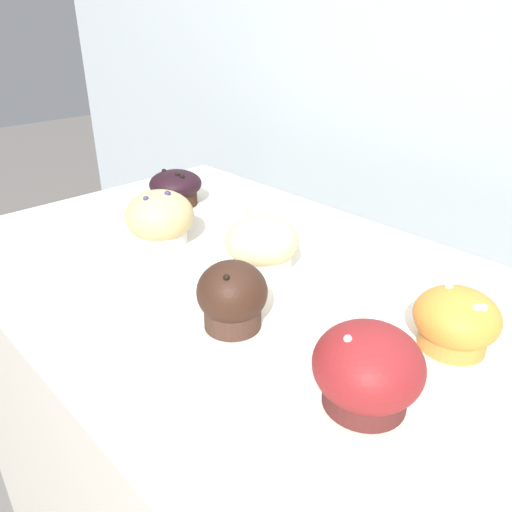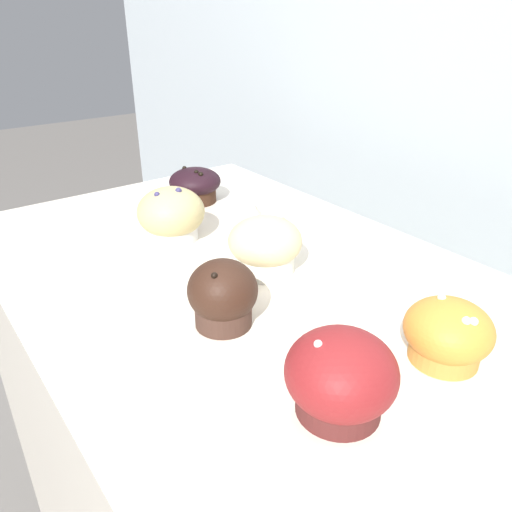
{
  "view_description": "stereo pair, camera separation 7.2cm",
  "coord_description": "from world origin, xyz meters",
  "px_view_note": "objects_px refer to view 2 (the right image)",
  "views": [
    {
      "loc": [
        0.5,
        -0.44,
        1.31
      ],
      "look_at": [
        0.04,
        -0.0,
        0.99
      ],
      "focal_mm": 35.0,
      "sensor_mm": 36.0,
      "label": 1
    },
    {
      "loc": [
        0.55,
        -0.39,
        1.31
      ],
      "look_at": [
        0.04,
        -0.0,
        0.99
      ],
      "focal_mm": 35.0,
      "sensor_mm": 36.0,
      "label": 2
    }
  ],
  "objects_px": {
    "muffin_front_center": "(447,333)",
    "muffin_back_center": "(195,185)",
    "muffin_back_left": "(171,215)",
    "muffin_front_left": "(223,295)",
    "muffin_front_right": "(265,246)",
    "muffin_back_right": "(341,377)"
  },
  "relations": [
    {
      "from": "muffin_front_center",
      "to": "muffin_back_center",
      "type": "distance_m",
      "value": 0.63
    },
    {
      "from": "muffin_back_right",
      "to": "muffin_front_left",
      "type": "bearing_deg",
      "value": -177.91
    },
    {
      "from": "muffin_front_center",
      "to": "muffin_front_left",
      "type": "distance_m",
      "value": 0.27
    },
    {
      "from": "muffin_back_right",
      "to": "muffin_back_left",
      "type": "bearing_deg",
      "value": 171.99
    },
    {
      "from": "muffin_front_center",
      "to": "muffin_front_right",
      "type": "distance_m",
      "value": 0.3
    },
    {
      "from": "muffin_back_left",
      "to": "muffin_back_center",
      "type": "bearing_deg",
      "value": 137.15
    },
    {
      "from": "muffin_back_left",
      "to": "muffin_front_right",
      "type": "relative_size",
      "value": 1.03
    },
    {
      "from": "muffin_front_center",
      "to": "muffin_back_center",
      "type": "bearing_deg",
      "value": 176.38
    },
    {
      "from": "muffin_back_right",
      "to": "muffin_front_right",
      "type": "height_order",
      "value": "muffin_back_right"
    },
    {
      "from": "muffin_back_left",
      "to": "muffin_front_left",
      "type": "relative_size",
      "value": 1.29
    },
    {
      "from": "muffin_back_right",
      "to": "muffin_back_center",
      "type": "height_order",
      "value": "muffin_back_right"
    },
    {
      "from": "muffin_front_center",
      "to": "muffin_back_left",
      "type": "height_order",
      "value": "muffin_back_left"
    },
    {
      "from": "muffin_front_left",
      "to": "muffin_back_right",
      "type": "bearing_deg",
      "value": 2.09
    },
    {
      "from": "muffin_front_center",
      "to": "muffin_front_left",
      "type": "height_order",
      "value": "muffin_front_left"
    },
    {
      "from": "muffin_front_center",
      "to": "muffin_back_center",
      "type": "relative_size",
      "value": 0.94
    },
    {
      "from": "muffin_back_right",
      "to": "muffin_front_left",
      "type": "distance_m",
      "value": 0.2
    },
    {
      "from": "muffin_back_center",
      "to": "muffin_front_left",
      "type": "bearing_deg",
      "value": -26.29
    },
    {
      "from": "muffin_back_left",
      "to": "muffin_front_left",
      "type": "distance_m",
      "value": 0.28
    },
    {
      "from": "muffin_back_left",
      "to": "muffin_front_left",
      "type": "height_order",
      "value": "muffin_back_left"
    },
    {
      "from": "muffin_front_center",
      "to": "muffin_front_left",
      "type": "xyz_separation_m",
      "value": [
        -0.21,
        -0.16,
        0.01
      ]
    },
    {
      "from": "muffin_back_left",
      "to": "muffin_back_right",
      "type": "distance_m",
      "value": 0.47
    },
    {
      "from": "muffin_back_left",
      "to": "muffin_front_right",
      "type": "height_order",
      "value": "muffin_back_left"
    }
  ]
}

